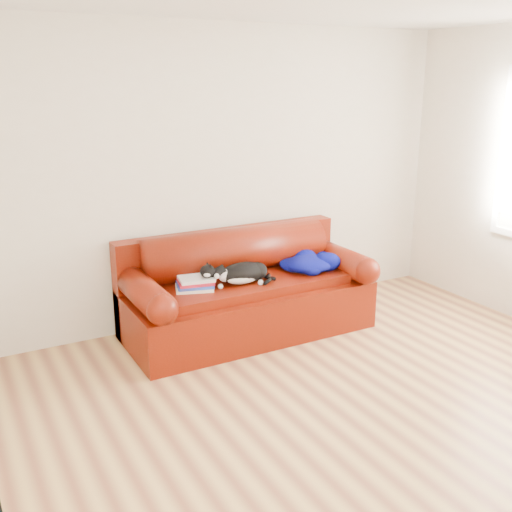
{
  "coord_description": "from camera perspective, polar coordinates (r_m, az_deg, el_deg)",
  "views": [
    {
      "loc": [
        -2.34,
        -2.79,
        2.14
      ],
      "look_at": [
        -0.08,
        1.35,
        0.73
      ],
      "focal_mm": 42.0,
      "sensor_mm": 36.0,
      "label": 1
    }
  ],
  "objects": [
    {
      "name": "room_shell",
      "position": [
        3.76,
        12.69,
        9.0
      ],
      "size": [
        4.52,
        4.02,
        2.61
      ],
      "color": "beige",
      "rests_on": "ground"
    },
    {
      "name": "sofa_back",
      "position": [
        5.3,
        -2.01,
        -0.93
      ],
      "size": [
        2.1,
        1.01,
        0.88
      ],
      "color": "#3B0B02",
      "rests_on": "ground"
    },
    {
      "name": "ground",
      "position": [
        4.22,
        10.07,
        -14.13
      ],
      "size": [
        4.5,
        4.5,
        0.0
      ],
      "primitive_type": "plane",
      "color": "brown",
      "rests_on": "ground"
    },
    {
      "name": "book_stack",
      "position": [
        4.85,
        -5.81,
        -2.61
      ],
      "size": [
        0.35,
        0.31,
        0.1
      ],
      "rotation": [
        0.0,
        0.0,
        -0.25
      ],
      "color": "white",
      "rests_on": "sofa_base"
    },
    {
      "name": "cat",
      "position": [
        4.96,
        -1.29,
        -1.68
      ],
      "size": [
        0.59,
        0.29,
        0.22
      ],
      "rotation": [
        0.0,
        0.0,
        -0.15
      ],
      "color": "black",
      "rests_on": "sofa_base"
    },
    {
      "name": "sofa_base",
      "position": [
        5.2,
        -0.77,
        -4.84
      ],
      "size": [
        2.1,
        0.9,
        0.5
      ],
      "color": "#3B0B02",
      "rests_on": "ground"
    },
    {
      "name": "blanket",
      "position": [
        5.32,
        5.16,
        -0.62
      ],
      "size": [
        0.51,
        0.42,
        0.16
      ],
      "rotation": [
        0.0,
        0.0,
        -0.01
      ],
      "color": "#02054D",
      "rests_on": "sofa_base"
    }
  ]
}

